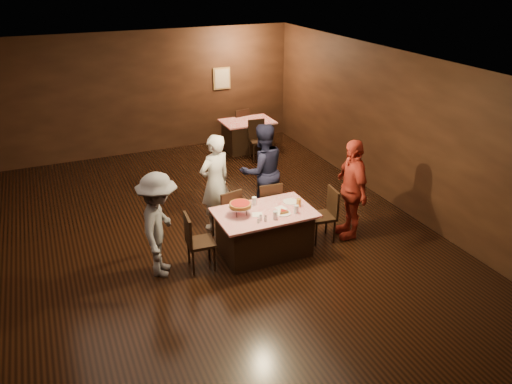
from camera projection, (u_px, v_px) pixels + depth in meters
room at (197, 125)px, 7.80m from camera, size 10.00×10.04×3.02m
main_table at (264, 232)px, 8.27m from camera, size 1.60×1.00×0.77m
back_table at (248, 135)px, 12.85m from camera, size 1.30×0.90×0.77m
chair_far_left at (226, 213)px, 8.71m from camera, size 0.50×0.50×0.95m
chair_far_right at (267, 205)px, 9.00m from camera, size 0.46×0.46×0.95m
chair_end_left at (201, 241)px, 7.84m from camera, size 0.45×0.45×0.95m
chair_end_right at (322, 215)px, 8.63m from camera, size 0.47×0.47×0.95m
chair_back_near at (259, 140)px, 12.23m from camera, size 0.47×0.47×0.95m
chair_back_far at (239, 125)px, 13.31m from camera, size 0.49×0.49×0.95m
diner_white_jacket at (215, 182)px, 8.88m from camera, size 0.76×0.62×1.78m
diner_navy_hoodie at (262, 171)px, 9.30m from camera, size 0.90×0.71×1.83m
diner_grey_knit at (159, 225)px, 7.54m from camera, size 1.01×1.25×1.69m
diner_red_shirt at (351, 189)px, 8.61m from camera, size 0.62×1.11×1.80m
pizza_stand at (240, 205)px, 7.93m from camera, size 0.38×0.38×0.22m
plate_with_slice at (283, 212)px, 8.04m from camera, size 0.25×0.25×0.06m
plate_empty at (290, 202)px, 8.43m from camera, size 0.25×0.25×0.01m
glass_front_left at (275, 215)px, 7.85m from camera, size 0.08×0.08×0.14m
glass_front_right at (296, 209)px, 8.04m from camera, size 0.08×0.08×0.14m
glass_amber at (299, 203)px, 8.26m from camera, size 0.08×0.08×0.14m
glass_back at (254, 201)px, 8.31m from camera, size 0.08×0.08×0.14m
condiments at (261, 219)px, 7.79m from camera, size 0.17×0.10×0.09m
napkin_center at (281, 208)px, 8.22m from camera, size 0.19×0.19×0.01m
napkin_left at (257, 215)px, 8.01m from camera, size 0.21×0.21×0.01m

